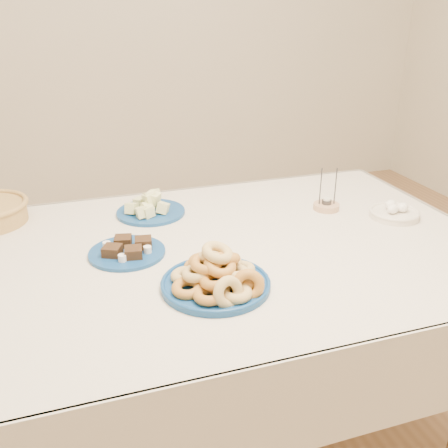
{
  "coord_description": "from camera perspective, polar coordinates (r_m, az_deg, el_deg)",
  "views": [
    {
      "loc": [
        -0.42,
        -1.31,
        1.44
      ],
      "look_at": [
        0.0,
        -0.05,
        0.85
      ],
      "focal_mm": 40.0,
      "sensor_mm": 36.0,
      "label": 1
    }
  ],
  "objects": [
    {
      "name": "candle_holder",
      "position": [
        1.85,
        11.62,
        2.08
      ],
      "size": [
        0.11,
        0.11,
        0.16
      ],
      "rotation": [
        0.0,
        0.0,
        -0.26
      ],
      "color": "tan",
      "rests_on": "dining_table"
    },
    {
      "name": "brownie_plate",
      "position": [
        1.52,
        -10.99,
        -3.0
      ],
      "size": [
        0.29,
        0.29,
        0.04
      ],
      "rotation": [
        0.0,
        0.0,
        -0.34
      ],
      "color": "navy",
      "rests_on": "dining_table"
    },
    {
      "name": "egg_bowl",
      "position": [
        1.85,
        18.88,
        1.26
      ],
      "size": [
        0.21,
        0.21,
        0.06
      ],
      "rotation": [
        0.0,
        0.0,
        0.26
      ],
      "color": "beige",
      "rests_on": "dining_table"
    },
    {
      "name": "donut_platter",
      "position": [
        1.31,
        -0.8,
        -6.03
      ],
      "size": [
        0.33,
        0.33,
        0.13
      ],
      "rotation": [
        0.0,
        0.0,
        0.16
      ],
      "color": "navy",
      "rests_on": "dining_table"
    },
    {
      "name": "ground",
      "position": [
        1.99,
        -0.49,
        -22.4
      ],
      "size": [
        5.0,
        5.0,
        0.0
      ],
      "primitive_type": "plane",
      "color": "#956B46",
      "rests_on": "ground"
    },
    {
      "name": "melon_plate",
      "position": [
        1.79,
        -8.52,
        1.86
      ],
      "size": [
        0.25,
        0.25,
        0.08
      ],
      "rotation": [
        0.0,
        0.0,
        -0.03
      ],
      "color": "navy",
      "rests_on": "dining_table"
    },
    {
      "name": "dining_table",
      "position": [
        1.59,
        -0.57,
        -6.11
      ],
      "size": [
        1.71,
        1.11,
        0.75
      ],
      "color": "brown",
      "rests_on": "ground"
    }
  ]
}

